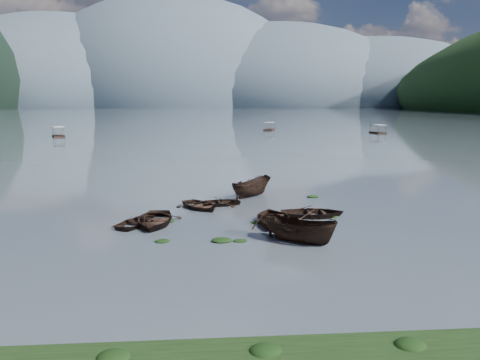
{
  "coord_description": "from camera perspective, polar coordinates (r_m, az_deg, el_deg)",
  "views": [
    {
      "loc": [
        -2.96,
        -26.36,
        8.4
      ],
      "look_at": [
        0.0,
        12.0,
        2.0
      ],
      "focal_mm": 35.0,
      "sensor_mm": 36.0,
      "label": 1
    }
  ],
  "objects": [
    {
      "name": "haze_mtn_c",
      "position": [
        937.37,
        4.41,
        8.91
      ],
      "size": [
        520.0,
        520.0,
        260.0
      ],
      "primitive_type": "ellipsoid",
      "color": "#475666",
      "rests_on": "ground"
    },
    {
      "name": "weed_clump_7",
      "position": [
        42.39,
        8.89,
        -2.1
      ],
      "size": [
        1.08,
        0.86,
        0.24
      ],
      "primitive_type": "ellipsoid",
      "color": "black",
      "rests_on": "ground"
    },
    {
      "name": "weed_clump_0",
      "position": [
        29.15,
        -9.45,
        -7.44
      ],
      "size": [
        0.94,
        0.77,
        0.21
      ],
      "primitive_type": "ellipsoid",
      "color": "black",
      "rests_on": "ground"
    },
    {
      "name": "rowboat_7",
      "position": [
        38.79,
        -2.89,
        -3.08
      ],
      "size": [
        4.37,
        3.49,
        0.81
      ],
      "primitive_type": "imported",
      "rotation": [
        0.0,
        0.0,
        4.91
      ],
      "color": "black",
      "rests_on": "ground"
    },
    {
      "name": "rowboat_2",
      "position": [
        28.87,
        7.23,
        -7.55
      ],
      "size": [
        4.95,
        4.42,
        1.87
      ],
      "primitive_type": "imported",
      "rotation": [
        0.0,
        0.0,
        0.91
      ],
      "color": "black",
      "rests_on": "ground"
    },
    {
      "name": "pontoon_left",
      "position": [
        124.42,
        -21.25,
        4.94
      ],
      "size": [
        4.74,
        6.79,
        2.4
      ],
      "primitive_type": null,
      "rotation": [
        0.0,
        0.0,
        0.38
      ],
      "color": "black",
      "rests_on": "ground"
    },
    {
      "name": "rowboat_1",
      "position": [
        33.34,
        -12.25,
        -5.37
      ],
      "size": [
        4.29,
        4.72,
        0.8
      ],
      "primitive_type": "imported",
      "rotation": [
        0.0,
        0.0,
        2.64
      ],
      "color": "black",
      "rests_on": "ground"
    },
    {
      "name": "haze_mtn_d",
      "position": [
        981.08,
        14.98,
        8.64
      ],
      "size": [
        520.0,
        520.0,
        220.0
      ],
      "primitive_type": "ellipsoid",
      "color": "#475666",
      "rests_on": "ground"
    },
    {
      "name": "rowboat_8",
      "position": [
        42.35,
        1.41,
        -2.0
      ],
      "size": [
        4.79,
        4.81,
        1.9
      ],
      "primitive_type": "imported",
      "rotation": [
        0.0,
        0.0,
        2.36
      ],
      "color": "black",
      "rests_on": "ground"
    },
    {
      "name": "weed_clump_4",
      "position": [
        35.6,
        10.72,
        -4.37
      ],
      "size": [
        1.12,
        0.89,
        0.23
      ],
      "primitive_type": "ellipsoid",
      "color": "black",
      "rests_on": "ground"
    },
    {
      "name": "ground_plane",
      "position": [
        27.83,
        1.92,
        -8.13
      ],
      "size": [
        2400.0,
        2400.0,
        0.0
      ],
      "primitive_type": "plane",
      "color": "#4D5660"
    },
    {
      "name": "rowboat_3",
      "position": [
        33.23,
        4.16,
        -5.23
      ],
      "size": [
        3.62,
        5.06,
        1.05
      ],
      "primitive_type": "imported",
      "rotation": [
        0.0,
        0.0,
        3.14
      ],
      "color": "black",
      "rests_on": "ground"
    },
    {
      "name": "weed_clump_1",
      "position": [
        28.85,
        -0.03,
        -7.49
      ],
      "size": [
        0.87,
        0.69,
        0.19
      ],
      "primitive_type": "ellipsoid",
      "color": "black",
      "rests_on": "ground"
    },
    {
      "name": "pontoon_centre",
      "position": [
        143.42,
        3.59,
        6.07
      ],
      "size": [
        4.44,
        6.58,
        2.33
      ],
      "primitive_type": null,
      "rotation": [
        0.0,
        0.0,
        -0.34
      ],
      "color": "black",
      "rests_on": "ground"
    },
    {
      "name": "rowboat_0",
      "position": [
        33.25,
        -10.39,
        -5.35
      ],
      "size": [
        3.82,
        5.19,
        1.04
      ],
      "primitive_type": "imported",
      "rotation": [
        0.0,
        0.0,
        -0.05
      ],
      "color": "black",
      "rests_on": "ground"
    },
    {
      "name": "haze_mtn_a",
      "position": [
        961.4,
        -20.15,
        8.38
      ],
      "size": [
        520.0,
        520.0,
        280.0
      ],
      "primitive_type": "ellipsoid",
      "color": "#475666",
      "rests_on": "ground"
    },
    {
      "name": "weed_clump_6",
      "position": [
        33.15,
        2.09,
        -5.24
      ],
      "size": [
        0.92,
        0.76,
        0.19
      ],
      "primitive_type": "ellipsoid",
      "color": "black",
      "rests_on": "ground"
    },
    {
      "name": "rowboat_4",
      "position": [
        35.29,
        8.87,
        -4.44
      ],
      "size": [
        4.81,
        3.52,
        0.97
      ],
      "primitive_type": "imported",
      "rotation": [
        0.0,
        0.0,
        1.54
      ],
      "color": "black",
      "rests_on": "ground"
    },
    {
      "name": "weed_clump_2",
      "position": [
        28.86,
        -2.25,
        -7.49
      ],
      "size": [
        1.26,
        1.01,
        0.27
      ],
      "primitive_type": "ellipsoid",
      "color": "black",
      "rests_on": "ground"
    },
    {
      "name": "rowboat_6",
      "position": [
        37.71,
        -4.88,
        -3.46
      ],
      "size": [
        4.71,
        5.11,
        0.86
      ],
      "primitive_type": "imported",
      "rotation": [
        0.0,
        0.0,
        0.54
      ],
      "color": "black",
      "rests_on": "ground"
    },
    {
      "name": "weed_clump_5",
      "position": [
        33.84,
        -8.93,
        -5.05
      ],
      "size": [
        1.13,
        0.91,
        0.24
      ],
      "primitive_type": "ellipsoid",
      "color": "black",
      "rests_on": "ground"
    },
    {
      "name": "haze_mtn_b",
      "position": [
        928.15,
        -8.03,
        8.84
      ],
      "size": [
        520.0,
        520.0,
        340.0
      ],
      "primitive_type": "ellipsoid",
      "color": "#475666",
      "rests_on": "ground"
    },
    {
      "name": "weed_clump_3",
      "position": [
        35.43,
        11.24,
        -4.46
      ],
      "size": [
        0.78,
        0.66,
        0.17
      ],
      "primitive_type": "ellipsoid",
      "color": "black",
      "rests_on": "ground"
    },
    {
      "name": "pontoon_right",
      "position": [
        134.3,
        16.45,
        5.48
      ],
      "size": [
        2.95,
        6.13,
        2.28
      ],
      "primitive_type": null,
      "rotation": [
        0.0,
        0.0,
        0.08
      ],
      "color": "black",
      "rests_on": "ground"
    }
  ]
}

